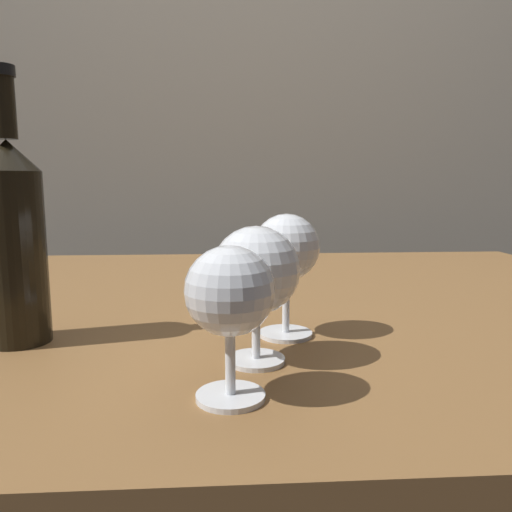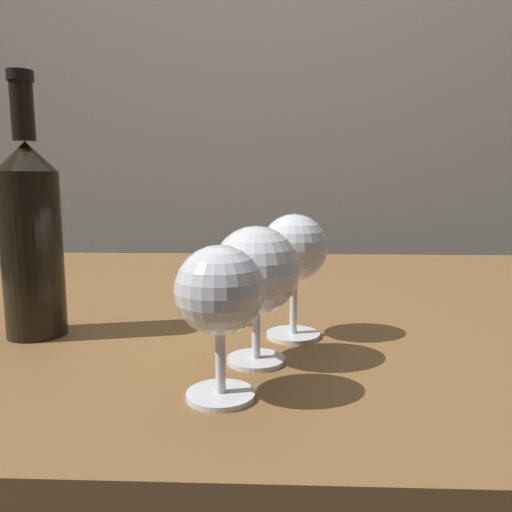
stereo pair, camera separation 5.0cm
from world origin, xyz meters
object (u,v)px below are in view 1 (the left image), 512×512
wine_glass_amber (230,294)px  wine_glass_white (256,273)px  wine_glass_merlot (286,251)px  wine_bottle (13,237)px

wine_glass_amber → wine_glass_white: wine_glass_white is taller
wine_glass_white → wine_glass_merlot: wine_glass_merlot is taller
wine_glass_amber → wine_bottle: wine_bottle is taller
wine_glass_white → wine_glass_merlot: 0.10m
wine_bottle → wine_glass_amber: bearing=-34.6°
wine_glass_white → wine_glass_merlot: bearing=64.2°
wine_glass_amber → wine_glass_merlot: bearing=68.1°
wine_glass_white → wine_bottle: bearing=163.1°
wine_glass_amber → wine_bottle: size_ratio=0.43×
wine_glass_amber → wine_bottle: 0.30m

